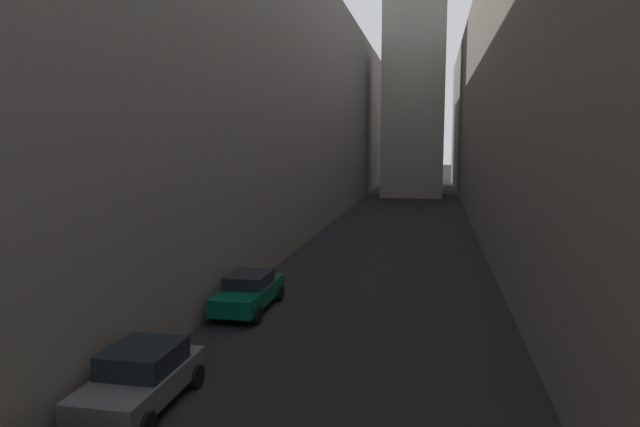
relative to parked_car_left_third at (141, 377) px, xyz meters
name	(u,v)px	position (x,y,z in m)	size (l,w,h in m)	color
ground_plane	(398,229)	(4.40, 30.69, -0.76)	(264.00, 264.00, 0.00)	black
building_block_left	(238,107)	(-8.84, 32.69, 8.56)	(15.47, 108.00, 18.64)	slate
building_block_right	(554,103)	(15.45, 32.69, 8.57)	(11.11, 108.00, 18.66)	#60594F
parked_car_left_third	(141,377)	(0.00, 0.00, 0.00)	(1.95, 3.96, 1.48)	#4C4C51
parked_car_left_far	(249,291)	(0.00, 8.29, -0.02)	(1.88, 4.52, 1.43)	#05472D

